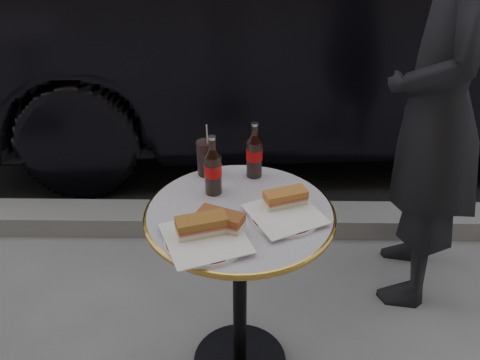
{
  "coord_description": "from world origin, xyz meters",
  "views": [
    {
      "loc": [
        0.02,
        -1.42,
        1.72
      ],
      "look_at": [
        0.0,
        0.05,
        0.82
      ],
      "focal_mm": 40.0,
      "sensor_mm": 36.0,
      "label": 1
    }
  ],
  "objects_px": {
    "pedestrian": "(439,110)",
    "plate_right": "(285,216)",
    "cola_bottle_right": "(254,150)",
    "cola_bottle_left": "(213,165)",
    "bistro_table": "(240,295)",
    "cola_glass": "(206,158)",
    "plate_left": "(206,240)",
    "parked_car": "(309,30)"
  },
  "relations": [
    {
      "from": "cola_bottle_left",
      "to": "cola_bottle_right",
      "type": "relative_size",
      "value": 1.03
    },
    {
      "from": "plate_right",
      "to": "cola_bottle_left",
      "type": "bearing_deg",
      "value": 148.2
    },
    {
      "from": "cola_bottle_left",
      "to": "plate_right",
      "type": "bearing_deg",
      "value": -31.8
    },
    {
      "from": "bistro_table",
      "to": "plate_left",
      "type": "relative_size",
      "value": 2.99
    },
    {
      "from": "bistro_table",
      "to": "pedestrian",
      "type": "relative_size",
      "value": 0.42
    },
    {
      "from": "plate_right",
      "to": "parked_car",
      "type": "relative_size",
      "value": 0.05
    },
    {
      "from": "cola_bottle_left",
      "to": "cola_bottle_right",
      "type": "height_order",
      "value": "cola_bottle_left"
    },
    {
      "from": "parked_car",
      "to": "cola_bottle_right",
      "type": "bearing_deg",
      "value": 165.1
    },
    {
      "from": "bistro_table",
      "to": "parked_car",
      "type": "xyz_separation_m",
      "value": [
        0.42,
        2.02,
        0.39
      ]
    },
    {
      "from": "cola_bottle_right",
      "to": "bistro_table",
      "type": "bearing_deg",
      "value": -101.98
    },
    {
      "from": "cola_bottle_left",
      "to": "cola_glass",
      "type": "xyz_separation_m",
      "value": [
        -0.03,
        0.12,
        -0.04
      ]
    },
    {
      "from": "cola_bottle_right",
      "to": "plate_right",
      "type": "bearing_deg",
      "value": -69.72
    },
    {
      "from": "plate_right",
      "to": "cola_bottle_right",
      "type": "xyz_separation_m",
      "value": [
        -0.1,
        0.26,
        0.1
      ]
    },
    {
      "from": "cola_bottle_left",
      "to": "cola_bottle_right",
      "type": "bearing_deg",
      "value": 39.38
    },
    {
      "from": "cola_bottle_right",
      "to": "parked_car",
      "type": "xyz_separation_m",
      "value": [
        0.37,
        1.79,
        -0.08
      ]
    },
    {
      "from": "plate_right",
      "to": "cola_bottle_right",
      "type": "distance_m",
      "value": 0.29
    },
    {
      "from": "cola_bottle_left",
      "to": "pedestrian",
      "type": "xyz_separation_m",
      "value": [
        0.86,
        0.39,
        0.03
      ]
    },
    {
      "from": "cola_glass",
      "to": "plate_left",
      "type": "bearing_deg",
      "value": -86.26
    },
    {
      "from": "bistro_table",
      "to": "cola_bottle_left",
      "type": "bearing_deg",
      "value": 129.1
    },
    {
      "from": "plate_left",
      "to": "cola_glass",
      "type": "distance_m",
      "value": 0.4
    },
    {
      "from": "cola_bottle_left",
      "to": "pedestrian",
      "type": "distance_m",
      "value": 0.94
    },
    {
      "from": "cola_bottle_left",
      "to": "parked_car",
      "type": "bearing_deg",
      "value": 75.1
    },
    {
      "from": "bistro_table",
      "to": "cola_glass",
      "type": "bearing_deg",
      "value": 118.0
    },
    {
      "from": "plate_right",
      "to": "pedestrian",
      "type": "height_order",
      "value": "pedestrian"
    },
    {
      "from": "pedestrian",
      "to": "plate_right",
      "type": "bearing_deg",
      "value": -37.87
    },
    {
      "from": "plate_right",
      "to": "cola_bottle_left",
      "type": "distance_m",
      "value": 0.29
    },
    {
      "from": "parked_car",
      "to": "pedestrian",
      "type": "xyz_separation_m",
      "value": [
        0.35,
        -1.51,
        0.12
      ]
    },
    {
      "from": "pedestrian",
      "to": "cola_glass",
      "type": "bearing_deg",
      "value": -61.89
    },
    {
      "from": "plate_left",
      "to": "plate_right",
      "type": "xyz_separation_m",
      "value": [
        0.24,
        0.13,
        -0.0
      ]
    },
    {
      "from": "plate_right",
      "to": "cola_bottle_left",
      "type": "height_order",
      "value": "cola_bottle_left"
    },
    {
      "from": "plate_left",
      "to": "cola_bottle_right",
      "type": "bearing_deg",
      "value": 69.33
    },
    {
      "from": "bistro_table",
      "to": "cola_bottle_left",
      "type": "distance_m",
      "value": 0.49
    },
    {
      "from": "plate_right",
      "to": "cola_glass",
      "type": "xyz_separation_m",
      "value": [
        -0.27,
        0.27,
        0.06
      ]
    },
    {
      "from": "cola_bottle_right",
      "to": "pedestrian",
      "type": "distance_m",
      "value": 0.77
    },
    {
      "from": "plate_right",
      "to": "parked_car",
      "type": "bearing_deg",
      "value": 82.45
    },
    {
      "from": "cola_bottle_right",
      "to": "pedestrian",
      "type": "relative_size",
      "value": 0.12
    },
    {
      "from": "cola_glass",
      "to": "pedestrian",
      "type": "distance_m",
      "value": 0.93
    },
    {
      "from": "cola_bottle_left",
      "to": "cola_glass",
      "type": "relative_size",
      "value": 1.64
    },
    {
      "from": "cola_glass",
      "to": "pedestrian",
      "type": "relative_size",
      "value": 0.07
    },
    {
      "from": "plate_left",
      "to": "cola_glass",
      "type": "xyz_separation_m",
      "value": [
        -0.03,
        0.4,
        0.06
      ]
    },
    {
      "from": "bistro_table",
      "to": "cola_glass",
      "type": "distance_m",
      "value": 0.51
    },
    {
      "from": "plate_right",
      "to": "parked_car",
      "type": "xyz_separation_m",
      "value": [
        0.27,
        2.05,
        0.01
      ]
    }
  ]
}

